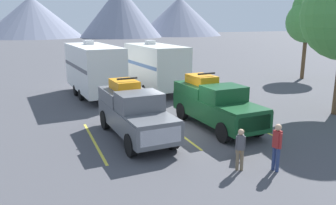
% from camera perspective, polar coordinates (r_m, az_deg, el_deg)
% --- Properties ---
extents(ground_plane, '(240.00, 240.00, 0.00)m').
position_cam_1_polar(ground_plane, '(16.37, 1.44, -4.92)').
color(ground_plane, '#47474C').
extents(pickup_truck_a, '(2.37, 5.75, 2.63)m').
position_cam_1_polar(pickup_truck_a, '(15.43, -5.82, -1.43)').
color(pickup_truck_a, '#595B60').
rests_on(pickup_truck_a, ground).
extents(pickup_truck_b, '(2.40, 5.85, 2.61)m').
position_cam_1_polar(pickup_truck_b, '(17.04, 7.91, -0.06)').
color(pickup_truck_b, '#144723').
rests_on(pickup_truck_b, ground).
extents(lot_stripe_a, '(0.12, 5.50, 0.01)m').
position_cam_1_polar(lot_stripe_a, '(15.40, -12.41, -6.48)').
color(lot_stripe_a, gold).
rests_on(lot_stripe_a, ground).
extents(lot_stripe_b, '(0.12, 5.50, 0.01)m').
position_cam_1_polar(lot_stripe_b, '(16.45, 1.32, -4.82)').
color(lot_stripe_b, gold).
rests_on(lot_stripe_b, ground).
extents(lot_stripe_c, '(0.12, 5.50, 0.01)m').
position_cam_1_polar(lot_stripe_c, '(18.31, 12.77, -3.22)').
color(lot_stripe_c, gold).
rests_on(lot_stripe_c, ground).
extents(camper_trailer_a, '(3.09, 8.41, 3.87)m').
position_cam_1_polar(camper_trailer_a, '(24.06, -12.48, 5.78)').
color(camper_trailer_a, white).
rests_on(camper_trailer_a, ground).
extents(camper_trailer_b, '(3.08, 7.54, 3.78)m').
position_cam_1_polar(camper_trailer_b, '(25.01, -2.12, 6.28)').
color(camper_trailer_b, silver).
rests_on(camper_trailer_b, ground).
extents(person_a, '(0.31, 0.27, 1.55)m').
position_cam_1_polar(person_a, '(12.27, 12.15, -7.34)').
color(person_a, '#726047').
rests_on(person_a, ground).
extents(person_b, '(0.24, 0.38, 1.75)m').
position_cam_1_polar(person_b, '(12.52, 17.96, -6.73)').
color(person_b, navy).
rests_on(person_b, ground).
extents(dog, '(0.67, 0.80, 0.71)m').
position_cam_1_polar(dog, '(13.46, 12.08, -7.26)').
color(dog, olive).
rests_on(dog, ground).
extents(tree_b, '(3.68, 3.68, 7.69)m').
position_cam_1_polar(tree_b, '(33.19, 22.50, 13.05)').
color(tree_b, brown).
rests_on(tree_b, ground).
extents(mountain_ridge, '(122.28, 41.69, 15.59)m').
position_cam_1_polar(mountain_ridge, '(109.03, -21.20, 13.74)').
color(mountain_ridge, gray).
rests_on(mountain_ridge, ground).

